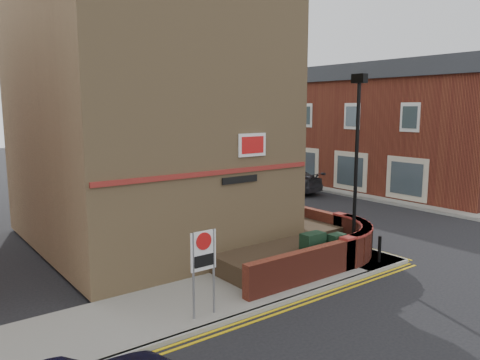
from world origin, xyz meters
name	(u,v)px	position (x,y,z in m)	size (l,w,h in m)	color
ground	(349,282)	(0.00, 0.00, 0.00)	(120.00, 120.00, 0.00)	black
pavement_corner	(229,292)	(-3.50, 1.50, 0.06)	(13.00, 3.00, 0.12)	gray
pavement_main	(163,196)	(2.00, 16.00, 0.06)	(2.00, 32.00, 0.12)	gray
pavement_far	(325,184)	(13.00, 13.00, 0.06)	(4.00, 40.00, 0.12)	gray
kerb_side	(262,309)	(-3.50, 0.00, 0.06)	(13.00, 0.15, 0.12)	gray
kerb_main_near	(177,194)	(3.00, 16.00, 0.06)	(0.15, 32.00, 0.12)	gray
kerb_main_far	(304,187)	(11.00, 13.00, 0.06)	(0.15, 40.00, 0.12)	gray
yellow_lines_side	(268,314)	(-3.50, -0.25, 0.01)	(13.00, 0.28, 0.01)	gold
yellow_lines_main	(181,194)	(3.25, 16.00, 0.01)	(0.28, 32.00, 0.01)	gold
corner_building	(144,84)	(-2.84, 8.00, 6.23)	(8.95, 10.40, 13.60)	tan
garden_wall	(293,261)	(0.00, 2.50, 0.00)	(6.80, 6.00, 1.20)	maroon
lamppost	(356,167)	(1.60, 1.20, 3.34)	(0.25, 0.50, 6.30)	black
utility_cabinet_large	(313,251)	(-0.30, 1.30, 0.72)	(0.80, 0.45, 1.20)	black
utility_cabinet_small	(336,250)	(0.50, 1.00, 0.67)	(0.55, 0.40, 1.10)	black
bollard_near	(379,249)	(2.00, 0.40, 0.57)	(0.11, 0.11, 0.90)	black
bollard_far	(371,241)	(2.60, 1.20, 0.57)	(0.11, 0.11, 0.90)	black
zone_sign	(203,258)	(-5.00, 0.50, 1.64)	(0.72, 0.07, 2.20)	slate
far_terrace	(301,125)	(14.50, 17.00, 4.04)	(5.40, 30.40, 8.00)	maroon
far_terrace_cream	(169,119)	(14.50, 38.00, 4.05)	(5.40, 12.40, 8.00)	beige
tree_near	(177,119)	(2.00, 14.05, 4.70)	(3.64, 3.65, 6.70)	#382B1E
tree_mid	(119,109)	(2.00, 22.05, 5.20)	(4.03, 4.03, 7.42)	#382B1E
tree_far	(81,113)	(2.00, 30.05, 4.91)	(3.81, 3.81, 7.00)	#382B1E
traffic_light_assembly	(110,142)	(2.40, 25.00, 2.78)	(0.20, 0.16, 4.20)	black
silver_car_near	(241,198)	(3.71, 10.38, 0.61)	(1.29, 3.71, 1.22)	#B2B4BA
red_car_main	(153,175)	(3.76, 20.75, 0.62)	(2.05, 4.44, 1.23)	maroon
grey_car_far	(285,181)	(9.00, 12.75, 0.72)	(2.02, 4.97, 1.44)	#2B2B30
silver_car_far	(227,171)	(9.14, 19.23, 0.62)	(1.47, 3.64, 1.24)	gray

